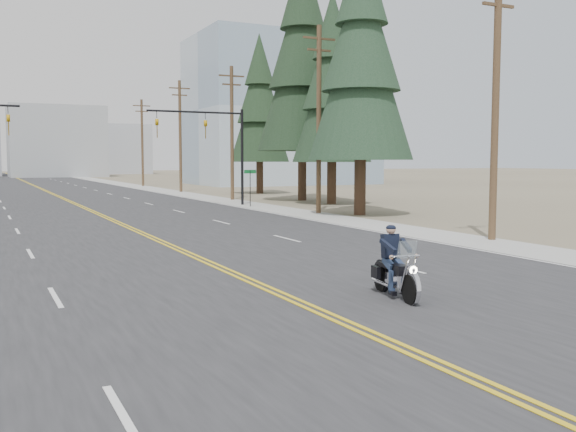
% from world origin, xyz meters
% --- Properties ---
extents(ground_plane, '(400.00, 400.00, 0.00)m').
position_xyz_m(ground_plane, '(0.00, 0.00, 0.00)').
color(ground_plane, '#776D56').
rests_on(ground_plane, ground).
extents(road, '(20.00, 200.00, 0.01)m').
position_xyz_m(road, '(0.00, 70.00, 0.01)').
color(road, '#303033').
rests_on(road, ground).
extents(sidewalk_right, '(3.00, 200.00, 0.01)m').
position_xyz_m(sidewalk_right, '(11.50, 70.00, 0.01)').
color(sidewalk_right, '#A5A5A0').
rests_on(sidewalk_right, ground).
extents(traffic_mast_right, '(7.10, 0.26, 7.00)m').
position_xyz_m(traffic_mast_right, '(8.98, 32.00, 4.94)').
color(traffic_mast_right, black).
rests_on(traffic_mast_right, ground).
extents(street_sign, '(0.90, 0.06, 2.62)m').
position_xyz_m(street_sign, '(10.80, 30.00, 1.80)').
color(street_sign, black).
rests_on(street_sign, ground).
extents(utility_pole_a, '(2.20, 0.30, 11.00)m').
position_xyz_m(utility_pole_a, '(12.50, 8.00, 5.73)').
color(utility_pole_a, brown).
rests_on(utility_pole_a, ground).
extents(utility_pole_b, '(2.20, 0.30, 11.50)m').
position_xyz_m(utility_pole_b, '(12.50, 23.00, 5.98)').
color(utility_pole_b, brown).
rests_on(utility_pole_b, ground).
extents(utility_pole_c, '(2.20, 0.30, 11.00)m').
position_xyz_m(utility_pole_c, '(12.50, 38.00, 5.73)').
color(utility_pole_c, brown).
rests_on(utility_pole_c, ground).
extents(utility_pole_d, '(2.20, 0.30, 11.50)m').
position_xyz_m(utility_pole_d, '(12.50, 53.00, 5.98)').
color(utility_pole_d, brown).
rests_on(utility_pole_d, ground).
extents(utility_pole_e, '(2.20, 0.30, 11.00)m').
position_xyz_m(utility_pole_e, '(12.50, 70.00, 5.73)').
color(utility_pole_e, brown).
rests_on(utility_pole_e, ground).
extents(glass_building, '(24.00, 16.00, 20.00)m').
position_xyz_m(glass_building, '(32.00, 70.00, 10.00)').
color(glass_building, '#9EB5CC').
rests_on(glass_building, ground).
extents(haze_bldg_b, '(18.00, 14.00, 14.00)m').
position_xyz_m(haze_bldg_b, '(8.00, 125.00, 7.00)').
color(haze_bldg_b, '#ADB2B7').
rests_on(haze_bldg_b, ground).
extents(haze_bldg_c, '(16.00, 12.00, 18.00)m').
position_xyz_m(haze_bldg_c, '(40.00, 110.00, 9.00)').
color(haze_bldg_c, '#B7BCC6').
rests_on(haze_bldg_c, ground).
extents(haze_bldg_e, '(14.00, 14.00, 12.00)m').
position_xyz_m(haze_bldg_e, '(25.00, 150.00, 6.00)').
color(haze_bldg_e, '#B7BCC6').
rests_on(haze_bldg_e, ground).
extents(motorcyclist, '(1.32, 2.35, 1.74)m').
position_xyz_m(motorcyclist, '(2.36, 0.50, 0.87)').
color(motorcyclist, black).
rests_on(motorcyclist, ground).
extents(conifer_near, '(6.29, 6.29, 16.64)m').
position_xyz_m(conifer_near, '(14.21, 20.91, 9.56)').
color(conifer_near, '#382619').
rests_on(conifer_near, ground).
extents(conifer_mid, '(5.95, 5.95, 15.86)m').
position_xyz_m(conifer_mid, '(17.52, 30.15, 9.10)').
color(conifer_mid, '#382619').
rests_on(conifer_mid, ground).
extents(conifer_tall, '(7.35, 7.35, 20.43)m').
position_xyz_m(conifer_tall, '(17.56, 35.12, 11.73)').
color(conifer_tall, '#382619').
rests_on(conifer_tall, ground).
extents(conifer_far, '(5.89, 5.89, 15.77)m').
position_xyz_m(conifer_far, '(18.85, 46.95, 9.05)').
color(conifer_far, '#382619').
rests_on(conifer_far, ground).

